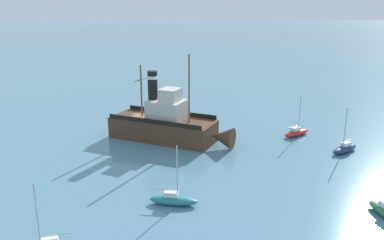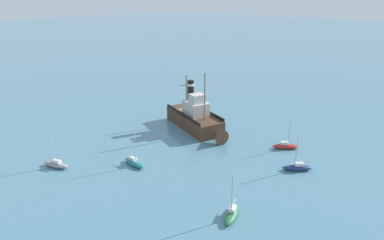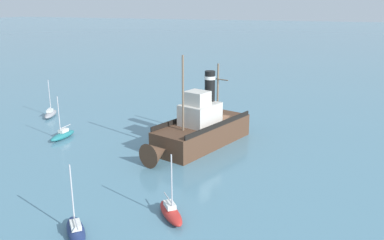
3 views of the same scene
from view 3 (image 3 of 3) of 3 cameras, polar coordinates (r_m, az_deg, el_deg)
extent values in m
plane|color=teal|center=(45.96, 3.42, -2.51)|extent=(600.00, 600.00, 0.00)
cube|color=#4C3323|center=(43.47, 1.52, -1.93)|extent=(7.86, 12.77, 2.40)
cone|color=#4C3323|center=(38.24, -4.94, -4.58)|extent=(2.97, 3.00, 2.35)
cube|color=beige|center=(42.42, 1.14, 0.86)|extent=(4.08, 4.73, 2.20)
cube|color=beige|center=(41.58, 0.74, 3.10)|extent=(2.71, 2.58, 1.40)
cylinder|color=black|center=(43.12, 2.52, 4.79)|extent=(1.10, 1.10, 3.20)
cylinder|color=silver|center=(42.95, 2.54, 5.96)|extent=(1.16, 1.16, 0.35)
cylinder|color=#75604C|center=(39.64, -1.28, 3.70)|extent=(0.20, 0.20, 7.50)
cylinder|color=#75604C|center=(44.49, 3.64, 4.08)|extent=(0.20, 0.20, 6.00)
cylinder|color=#75604C|center=(44.23, 3.67, 5.75)|extent=(2.51, 0.91, 0.12)
cube|color=black|center=(41.84, 3.90, -0.61)|extent=(3.60, 10.89, 0.50)
cube|color=black|center=(44.30, -0.71, 0.39)|extent=(3.60, 10.89, 0.50)
ellipsoid|color=#B22823|center=(29.61, -2.99, -12.90)|extent=(3.33, 3.58, 0.70)
cube|color=silver|center=(29.52, -3.13, -11.83)|extent=(1.21, 1.25, 0.36)
cylinder|color=#B7B7BC|center=(28.24, -2.87, -8.84)|extent=(0.10, 0.10, 4.20)
cylinder|color=#B7B7BC|center=(29.69, -3.39, -10.85)|extent=(1.25, 1.41, 0.08)
ellipsoid|color=gray|center=(57.38, -19.24, 0.79)|extent=(2.42, 3.94, 0.70)
cube|color=silver|center=(57.06, -19.34, 1.24)|extent=(1.00, 1.26, 0.36)
cylinder|color=#B7B7BC|center=(57.09, -19.37, 3.24)|extent=(0.10, 0.10, 4.20)
cylinder|color=#B7B7BC|center=(56.60, -19.50, 1.50)|extent=(0.74, 1.70, 0.08)
ellipsoid|color=navy|center=(28.59, -15.99, -14.73)|extent=(3.41, 3.52, 0.70)
cube|color=silver|center=(28.15, -16.02, -14.00)|extent=(1.22, 1.24, 0.36)
cylinder|color=#B7B7BC|center=(27.70, -16.47, -10.06)|extent=(0.10, 0.10, 4.20)
cylinder|color=#B7B7BC|center=(27.62, -15.97, -13.73)|extent=(1.29, 1.36, 0.08)
ellipsoid|color=#23757A|center=(47.77, -17.70, -2.10)|extent=(1.20, 3.83, 0.70)
cube|color=silver|center=(47.76, -17.60, -1.43)|extent=(0.67, 1.12, 0.36)
cylinder|color=#B7B7BC|center=(46.87, -18.18, 0.64)|extent=(0.10, 0.10, 4.20)
cylinder|color=#B7B7BC|center=(47.94, -17.34, -0.87)|extent=(0.13, 1.80, 0.08)
camera|label=1|loc=(64.66, -42.55, 12.71)|focal=38.00mm
camera|label=2|loc=(52.87, -69.45, 12.76)|focal=32.00mm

